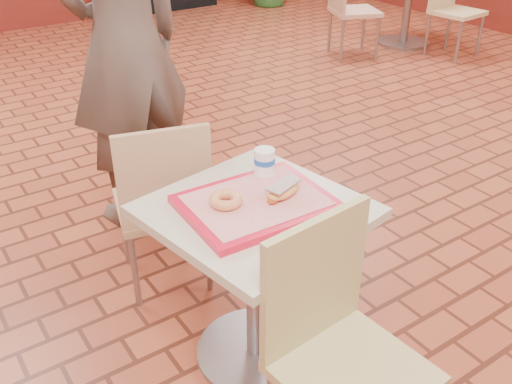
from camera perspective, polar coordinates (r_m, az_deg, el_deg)
wainscot_band at (r=3.12m, az=9.39°, el=7.07°), size 8.00×10.00×1.00m
main_table at (r=2.06m, az=-0.00°, el=-6.86°), size 0.66×0.66×0.69m
chair_main_front at (r=1.76m, az=8.09°, el=-14.58°), size 0.43×0.43×0.86m
chair_main_back at (r=2.46m, az=-9.27°, el=-0.73°), size 0.47×0.47×0.83m
customer at (r=2.91m, az=-12.97°, el=14.41°), size 0.76×0.57×1.90m
serving_tray at (r=1.93m, az=0.00°, el=-1.16°), size 0.48×0.38×0.03m
ring_donut at (r=1.89m, az=-3.04°, el=-0.79°), size 0.12×0.12×0.04m
long_john_donut at (r=1.93m, az=2.70°, el=0.15°), size 0.16×0.11×0.05m
paper_cup at (r=2.06m, az=0.86°, el=3.10°), size 0.08×0.08×0.10m
chair_second_left at (r=5.80m, az=9.19°, el=18.10°), size 0.55×0.55×0.91m
chair_second_front at (r=6.10m, az=19.00°, el=17.47°), size 0.45×0.45×0.90m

